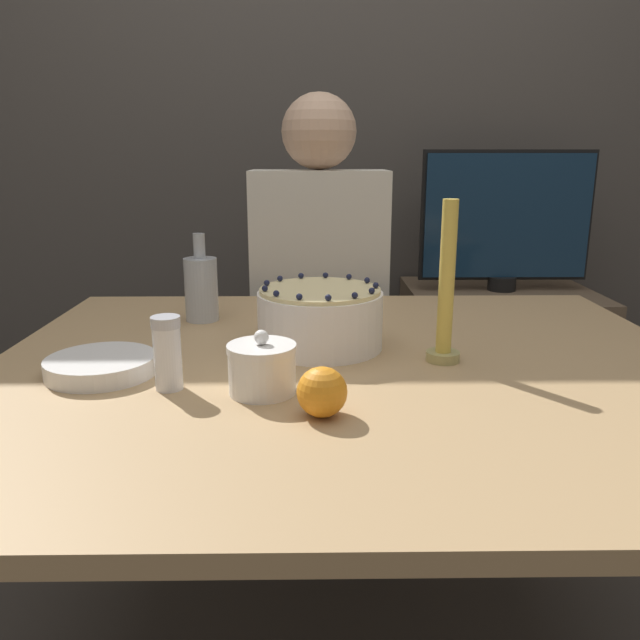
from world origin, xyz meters
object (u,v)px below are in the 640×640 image
(sugar_shaker, at_px, (167,353))
(candle, at_px, (446,297))
(person_man_blue_shirt, at_px, (319,334))
(sugar_bowl, at_px, (262,368))
(cake, at_px, (320,318))
(bottle, at_px, (201,288))
(tv_monitor, at_px, (506,219))

(sugar_shaker, distance_m, candle, 0.50)
(person_man_blue_shirt, bearing_deg, sugar_bowl, 83.57)
(cake, bearing_deg, bottle, 141.50)
(person_man_blue_shirt, bearing_deg, cake, 89.43)
(sugar_shaker, relative_size, bottle, 0.61)
(bottle, height_order, tv_monitor, tv_monitor)
(cake, bearing_deg, person_man_blue_shirt, 89.43)
(cake, bearing_deg, sugar_shaker, -137.75)
(sugar_bowl, height_order, bottle, bottle)
(sugar_bowl, height_order, candle, candle)
(cake, height_order, sugar_bowl, cake)
(sugar_shaker, height_order, candle, candle)
(candle, relative_size, tv_monitor, 0.50)
(tv_monitor, bearing_deg, person_man_blue_shirt, -153.79)
(bottle, distance_m, person_man_blue_shirt, 0.59)
(candle, bearing_deg, sugar_shaker, -163.95)
(cake, relative_size, sugar_shaker, 2.02)
(cake, distance_m, sugar_bowl, 0.27)
(sugar_shaker, height_order, person_man_blue_shirt, person_man_blue_shirt)
(candle, relative_size, bottle, 1.48)
(sugar_bowl, bearing_deg, cake, 68.62)
(sugar_shaker, distance_m, bottle, 0.44)
(bottle, distance_m, tv_monitor, 1.22)
(sugar_bowl, bearing_deg, tv_monitor, 58.40)
(sugar_shaker, bearing_deg, tv_monitor, 53.09)
(sugar_shaker, bearing_deg, cake, 42.25)
(candle, distance_m, bottle, 0.59)
(cake, relative_size, sugar_bowl, 2.23)
(person_man_blue_shirt, bearing_deg, sugar_shaker, 73.98)
(cake, relative_size, person_man_blue_shirt, 0.19)
(sugar_bowl, distance_m, person_man_blue_shirt, 0.95)
(sugar_shaker, xyz_separation_m, bottle, (-0.02, 0.44, 0.02))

